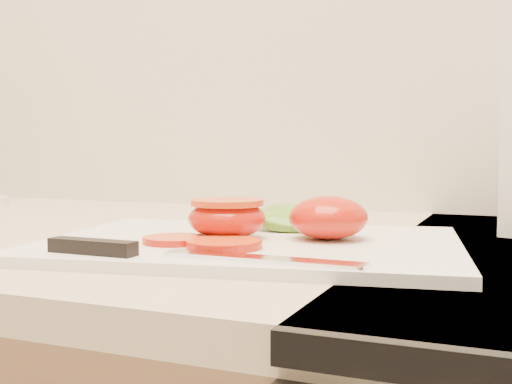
% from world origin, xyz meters
% --- Properties ---
extents(cutting_board, '(0.43, 0.34, 0.01)m').
position_xyz_m(cutting_board, '(0.05, 1.59, 0.94)').
color(cutting_board, white).
rests_on(cutting_board, counter).
extents(tomato_half_dome, '(0.08, 0.08, 0.04)m').
position_xyz_m(tomato_half_dome, '(0.12, 1.62, 0.96)').
color(tomato_half_dome, red).
rests_on(tomato_half_dome, cutting_board).
extents(tomato_half_cut, '(0.08, 0.08, 0.04)m').
position_xyz_m(tomato_half_cut, '(0.03, 1.58, 0.96)').
color(tomato_half_cut, red).
rests_on(tomato_half_cut, cutting_board).
extents(tomato_slice_0, '(0.06, 0.06, 0.01)m').
position_xyz_m(tomato_slice_0, '(0.05, 1.53, 0.94)').
color(tomato_slice_0, '#DC541E').
rests_on(tomato_slice_0, cutting_board).
extents(tomato_slice_1, '(0.06, 0.06, 0.01)m').
position_xyz_m(tomato_slice_1, '(-0.00, 1.54, 0.94)').
color(tomato_slice_1, '#DC541E').
rests_on(tomato_slice_1, cutting_board).
extents(lettuce_leaf_0, '(0.13, 0.13, 0.02)m').
position_xyz_m(lettuce_leaf_0, '(0.07, 1.68, 0.95)').
color(lettuce_leaf_0, '#65A72C').
rests_on(lettuce_leaf_0, cutting_board).
extents(knife, '(0.27, 0.05, 0.01)m').
position_xyz_m(knife, '(0.02, 1.47, 0.94)').
color(knife, silver).
rests_on(knife, cutting_board).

